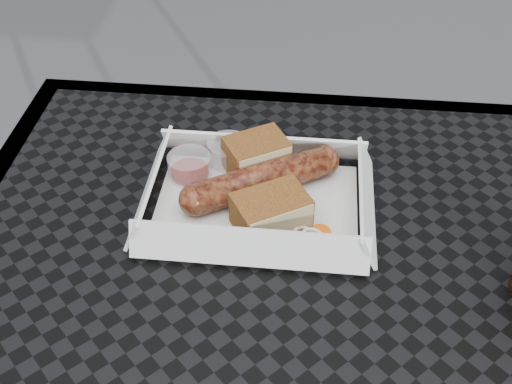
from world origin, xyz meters
TOP-DOWN VIEW (x-y plane):
  - patio_table at (0.00, 0.00)m, footprint 0.80×0.80m
  - food_tray at (-0.08, 0.17)m, footprint 0.22×0.15m
  - bratwurst at (-0.07, 0.19)m, footprint 0.17×0.12m
  - bread_near at (-0.08, 0.23)m, footprint 0.08×0.08m
  - bread_far at (-0.06, 0.14)m, footprint 0.09×0.08m
  - veg_garnish at (-0.02, 0.11)m, footprint 0.03×0.03m
  - napkin at (-0.08, 0.20)m, footprint 0.12×0.12m
  - condiment_cup_sauce at (-0.16, 0.21)m, footprint 0.05×0.05m
  - condiment_cup_empty at (-0.12, 0.24)m, footprint 0.05×0.05m

SIDE VIEW (x-z plane):
  - patio_table at x=0.00m, z-range 0.30..1.04m
  - napkin at x=-0.08m, z-range 0.74..0.75m
  - food_tray at x=-0.08m, z-range 0.74..0.75m
  - veg_garnish at x=-0.02m, z-range 0.75..0.75m
  - condiment_cup_sauce at x=-0.16m, z-range 0.74..0.78m
  - condiment_cup_empty at x=-0.12m, z-range 0.74..0.78m
  - bratwurst at x=-0.07m, z-range 0.75..0.78m
  - bread_far at x=-0.06m, z-range 0.75..0.79m
  - bread_near at x=-0.08m, z-range 0.75..0.79m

